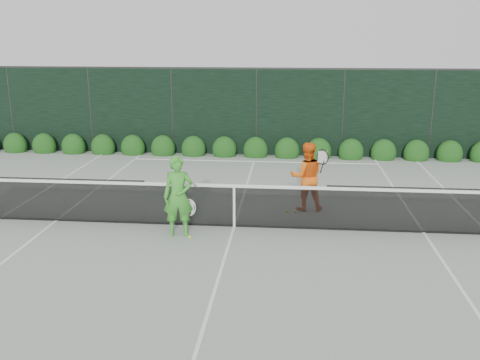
{
  "coord_description": "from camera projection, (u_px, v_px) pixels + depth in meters",
  "views": [
    {
      "loc": [
        1.18,
        -11.15,
        4.12
      ],
      "look_at": [
        0.1,
        0.3,
        1.0
      ],
      "focal_mm": 40.0,
      "sensor_mm": 36.0,
      "label": 1
    }
  ],
  "objects": [
    {
      "name": "tennis_balls",
      "position": [
        260.0,
        219.0,
        12.27
      ],
      "size": [
        2.28,
        1.97,
        0.07
      ],
      "color": "#CDED34",
      "rests_on": "ground"
    },
    {
      "name": "court_lines",
      "position": [
        234.0,
        226.0,
        11.9
      ],
      "size": [
        11.03,
        23.83,
        0.01
      ],
      "color": "white",
      "rests_on": "ground"
    },
    {
      "name": "windscreen_fence",
      "position": [
        217.0,
        197.0,
        8.9
      ],
      "size": [
        32.0,
        21.07,
        3.06
      ],
      "color": "black",
      "rests_on": "ground"
    },
    {
      "name": "hedge_row",
      "position": [
        256.0,
        150.0,
        18.71
      ],
      "size": [
        31.66,
        0.65,
        0.94
      ],
      "color": "#113D10",
      "rests_on": "ground"
    },
    {
      "name": "ground",
      "position": [
        234.0,
        227.0,
        11.9
      ],
      "size": [
        80.0,
        80.0,
        0.0
      ],
      "primitive_type": "plane",
      "color": "gray",
      "rests_on": "ground"
    },
    {
      "name": "player_man",
      "position": [
        307.0,
        176.0,
        12.87
      ],
      "size": [
        0.93,
        0.73,
        1.67
      ],
      "rotation": [
        0.0,
        0.0,
        3.27
      ],
      "color": "orange",
      "rests_on": "ground"
    },
    {
      "name": "tennis_net",
      "position": [
        233.0,
        204.0,
        11.76
      ],
      "size": [
        12.9,
        0.1,
        1.07
      ],
      "color": "#113320",
      "rests_on": "ground"
    },
    {
      "name": "player_woman",
      "position": [
        178.0,
        196.0,
        11.2
      ],
      "size": [
        0.7,
        0.51,
        1.72
      ],
      "rotation": [
        0.0,
        0.0,
        0.17
      ],
      "color": "green",
      "rests_on": "ground"
    }
  ]
}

